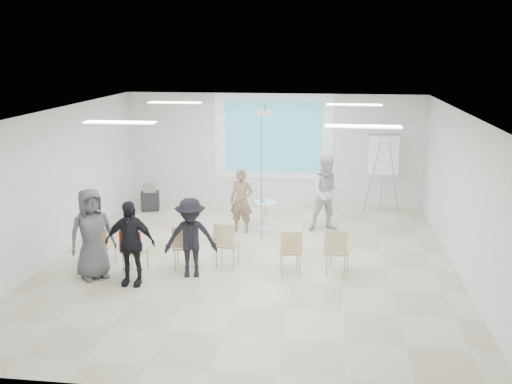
# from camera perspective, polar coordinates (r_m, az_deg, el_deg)

# --- Properties ---
(floor) EXTENTS (8.00, 9.00, 0.10)m
(floor) POSITION_cam_1_polar(r_m,az_deg,el_deg) (11.54, -0.50, -7.25)
(floor) COLOR beige
(floor) RESTS_ON ground
(ceiling) EXTENTS (8.00, 9.00, 0.10)m
(ceiling) POSITION_cam_1_polar(r_m,az_deg,el_deg) (10.79, -0.54, 8.24)
(ceiling) COLOR white
(ceiling) RESTS_ON wall_back
(wall_back) EXTENTS (8.00, 0.10, 3.00)m
(wall_back) POSITION_cam_1_polar(r_m,az_deg,el_deg) (15.49, 1.75, 4.30)
(wall_back) COLOR silver
(wall_back) RESTS_ON floor
(wall_left) EXTENTS (0.10, 9.00, 3.00)m
(wall_left) POSITION_cam_1_polar(r_m,az_deg,el_deg) (12.27, -19.61, 0.80)
(wall_left) COLOR silver
(wall_left) RESTS_ON floor
(wall_right) EXTENTS (0.10, 9.00, 3.00)m
(wall_right) POSITION_cam_1_polar(r_m,az_deg,el_deg) (11.28, 20.33, -0.41)
(wall_right) COLOR silver
(wall_right) RESTS_ON floor
(projection_halo) EXTENTS (3.20, 0.01, 2.30)m
(projection_halo) POSITION_cam_1_polar(r_m,az_deg,el_deg) (15.37, 1.73, 5.55)
(projection_halo) COLOR silver
(projection_halo) RESTS_ON wall_back
(projection_image) EXTENTS (2.60, 0.01, 1.90)m
(projection_image) POSITION_cam_1_polar(r_m,az_deg,el_deg) (15.35, 1.73, 5.54)
(projection_image) COLOR teal
(projection_image) RESTS_ON wall_back
(pedestal_table) EXTENTS (0.57, 0.57, 0.69)m
(pedestal_table) POSITION_cam_1_polar(r_m,az_deg,el_deg) (13.40, 0.94, -2.20)
(pedestal_table) COLOR white
(pedestal_table) RESTS_ON floor
(player_left) EXTENTS (0.68, 0.51, 1.70)m
(player_left) POSITION_cam_1_polar(r_m,az_deg,el_deg) (13.10, -1.47, -0.47)
(player_left) COLOR #8F6D57
(player_left) RESTS_ON floor
(player_right) EXTENTS (1.09, 0.93, 1.98)m
(player_right) POSITION_cam_1_polar(r_m,az_deg,el_deg) (13.32, 7.19, 0.30)
(player_right) COLOR silver
(player_right) RESTS_ON floor
(controller_left) EXTENTS (0.06, 0.12, 0.04)m
(controller_left) POSITION_cam_1_polar(r_m,az_deg,el_deg) (13.25, -0.54, 0.90)
(controller_left) COLOR white
(controller_left) RESTS_ON player_left
(controller_right) EXTENTS (0.06, 0.13, 0.04)m
(controller_right) POSITION_cam_1_polar(r_m,az_deg,el_deg) (13.49, 6.48, 2.00)
(controller_right) COLOR white
(controller_right) RESTS_ON player_right
(chair_far_left) EXTENTS (0.44, 0.46, 0.81)m
(chair_far_left) POSITION_cam_1_polar(r_m,az_deg,el_deg) (11.59, -15.12, -4.88)
(chair_far_left) COLOR tan
(chair_far_left) RESTS_ON floor
(chair_left_mid) EXTENTS (0.48, 0.51, 0.90)m
(chair_left_mid) POSITION_cam_1_polar(r_m,az_deg,el_deg) (11.00, -12.21, -5.47)
(chair_left_mid) COLOR tan
(chair_left_mid) RESTS_ON floor
(chair_left_inner) EXTENTS (0.44, 0.47, 0.87)m
(chair_left_inner) POSITION_cam_1_polar(r_m,az_deg,el_deg) (11.10, -7.24, -5.15)
(chair_left_inner) COLOR tan
(chair_left_inner) RESTS_ON floor
(chair_center) EXTENTS (0.48, 0.51, 0.91)m
(chair_center) POSITION_cam_1_polar(r_m,az_deg,el_deg) (11.08, -3.02, -4.95)
(chair_center) COLOR tan
(chair_center) RESTS_ON floor
(chair_right_inner) EXTENTS (0.48, 0.51, 0.87)m
(chair_right_inner) POSITION_cam_1_polar(r_m,az_deg,el_deg) (10.79, 3.48, -5.65)
(chair_right_inner) COLOR tan
(chair_right_inner) RESTS_ON floor
(chair_right_far) EXTENTS (0.50, 0.53, 0.90)m
(chair_right_far) POSITION_cam_1_polar(r_m,az_deg,el_deg) (10.81, 8.09, -5.62)
(chair_right_far) COLOR tan
(chair_right_far) RESTS_ON floor
(red_jacket) EXTENTS (0.40, 0.15, 0.38)m
(red_jacket) POSITION_cam_1_polar(r_m,az_deg,el_deg) (10.80, -12.46, -4.78)
(red_jacket) COLOR #A42214
(red_jacket) RESTS_ON chair_left_mid
(laptop) EXTENTS (0.34, 0.26, 0.03)m
(laptop) POSITION_cam_1_polar(r_m,az_deg,el_deg) (11.21, -7.15, -5.22)
(laptop) COLOR black
(laptop) RESTS_ON chair_left_inner
(audience_left) EXTENTS (1.05, 0.63, 1.80)m
(audience_left) POSITION_cam_1_polar(r_m,az_deg,el_deg) (10.45, -12.53, -4.42)
(audience_left) COLOR black
(audience_left) RESTS_ON floor
(audience_mid) EXTENTS (1.21, 0.81, 1.72)m
(audience_mid) POSITION_cam_1_polar(r_m,az_deg,el_deg) (10.63, -6.56, -4.05)
(audience_mid) COLOR black
(audience_mid) RESTS_ON floor
(audience_outer) EXTENTS (1.11, 1.07, 1.91)m
(audience_outer) POSITION_cam_1_polar(r_m,az_deg,el_deg) (10.90, -16.13, -3.52)
(audience_outer) COLOR #545458
(audience_outer) RESTS_ON floor
(flipchart_easel) EXTENTS (0.90, 0.68, 2.08)m
(flipchart_easel) POSITION_cam_1_polar(r_m,az_deg,el_deg) (14.86, 12.65, 3.67)
(flipchart_easel) COLOR gray
(flipchart_easel) RESTS_ON floor
(av_cart) EXTENTS (0.54, 0.48, 0.70)m
(av_cart) POSITION_cam_1_polar(r_m,az_deg,el_deg) (15.26, -10.54, -0.62)
(av_cart) COLOR black
(av_cart) RESTS_ON floor
(ceiling_projector) EXTENTS (0.30, 0.25, 3.00)m
(ceiling_projector) POSITION_cam_1_polar(r_m,az_deg,el_deg) (12.29, 0.87, 7.29)
(ceiling_projector) COLOR white
(ceiling_projector) RESTS_ON ceiling
(fluor_panel_nw) EXTENTS (1.20, 0.30, 0.02)m
(fluor_panel_nw) POSITION_cam_1_polar(r_m,az_deg,el_deg) (13.15, -8.11, 8.85)
(fluor_panel_nw) COLOR white
(fluor_panel_nw) RESTS_ON ceiling
(fluor_panel_ne) EXTENTS (1.20, 0.30, 0.02)m
(fluor_panel_ne) POSITION_cam_1_polar(r_m,az_deg,el_deg) (12.71, 9.78, 8.59)
(fluor_panel_ne) COLOR white
(fluor_panel_ne) RESTS_ON ceiling
(fluor_panel_sw) EXTENTS (1.20, 0.30, 0.02)m
(fluor_panel_sw) POSITION_cam_1_polar(r_m,az_deg,el_deg) (9.84, -13.45, 6.79)
(fluor_panel_sw) COLOR white
(fluor_panel_sw) RESTS_ON ceiling
(fluor_panel_se) EXTENTS (1.20, 0.30, 0.02)m
(fluor_panel_se) POSITION_cam_1_polar(r_m,az_deg,el_deg) (9.23, 10.65, 6.47)
(fluor_panel_se) COLOR white
(fluor_panel_se) RESTS_ON ceiling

